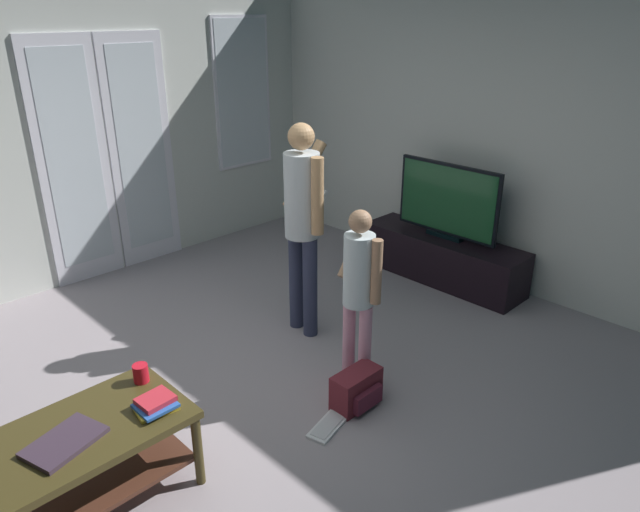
# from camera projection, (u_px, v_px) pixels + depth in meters

# --- Properties ---
(ground_plane) EXTENTS (5.74, 5.28, 0.02)m
(ground_plane) POSITION_uv_depth(u_px,v_px,m) (239.00, 418.00, 3.54)
(ground_plane) COLOR #9C9096
(wall_back_with_doors) EXTENTS (5.74, 0.09, 2.88)m
(wall_back_with_doors) POSITION_uv_depth(u_px,v_px,m) (45.00, 127.00, 4.75)
(wall_back_with_doors) COLOR silver
(wall_back_with_doors) RESTS_ON ground_plane
(wall_right_plain) EXTENTS (0.06, 5.28, 2.85)m
(wall_right_plain) POSITION_uv_depth(u_px,v_px,m) (503.00, 122.00, 4.81)
(wall_right_plain) COLOR silver
(wall_right_plain) RESTS_ON ground_plane
(coffee_table) EXTENTS (1.09, 0.58, 0.46)m
(coffee_table) POSITION_uv_depth(u_px,v_px,m) (75.00, 455.00, 2.76)
(coffee_table) COLOR #3F3417
(coffee_table) RESTS_ON ground_plane
(tv_stand) EXTENTS (0.43, 1.52, 0.41)m
(tv_stand) POSITION_uv_depth(u_px,v_px,m) (443.00, 258.00, 5.26)
(tv_stand) COLOR black
(tv_stand) RESTS_ON ground_plane
(flat_screen_tv) EXTENTS (0.08, 0.99, 0.67)m
(flat_screen_tv) POSITION_uv_depth(u_px,v_px,m) (448.00, 201.00, 5.05)
(flat_screen_tv) COLOR black
(flat_screen_tv) RESTS_ON tv_stand
(person_adult) EXTENTS (0.52, 0.43, 1.59)m
(person_adult) POSITION_uv_depth(u_px,v_px,m) (303.00, 213.00, 4.14)
(person_adult) COLOR #303550
(person_adult) RESTS_ON ground_plane
(person_child) EXTENTS (0.40, 0.35, 1.21)m
(person_child) POSITION_uv_depth(u_px,v_px,m) (359.00, 284.00, 3.58)
(person_child) COLOR pink
(person_child) RESTS_ON ground_plane
(backpack) EXTENTS (0.33, 0.20, 0.24)m
(backpack) POSITION_uv_depth(u_px,v_px,m) (357.00, 389.00, 3.60)
(backpack) COLOR maroon
(backpack) RESTS_ON ground_plane
(loose_keyboard) EXTENTS (0.46, 0.23, 0.02)m
(loose_keyboard) POSITION_uv_depth(u_px,v_px,m) (334.00, 419.00, 3.50)
(loose_keyboard) COLOR white
(loose_keyboard) RESTS_ON ground_plane
(laptop_closed) EXTENTS (0.38, 0.31, 0.02)m
(laptop_closed) POSITION_uv_depth(u_px,v_px,m) (64.00, 442.00, 2.65)
(laptop_closed) COLOR #3B2B3B
(laptop_closed) RESTS_ON coffee_table
(cup_near_edge) EXTENTS (0.08, 0.08, 0.10)m
(cup_near_edge) POSITION_uv_depth(u_px,v_px,m) (141.00, 373.00, 3.08)
(cup_near_edge) COLOR red
(cup_near_edge) RESTS_ON coffee_table
(book_stack) EXTENTS (0.22, 0.18, 0.06)m
(book_stack) POSITION_uv_depth(u_px,v_px,m) (156.00, 404.00, 2.87)
(book_stack) COLOR gold
(book_stack) RESTS_ON coffee_table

